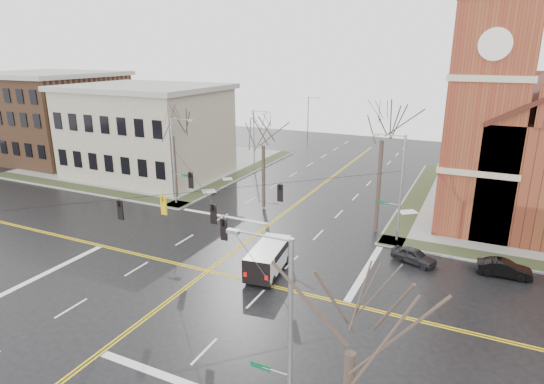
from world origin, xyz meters
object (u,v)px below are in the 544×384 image
at_px(parked_car_b, 504,269).
at_px(tree_nw_far, 172,132).
at_px(tree_se, 351,341).
at_px(signal_pole_se, 286,339).
at_px(tree_nw_near, 263,141).
at_px(tree_ne, 382,134).
at_px(signal_pole_ne, 399,186).
at_px(cargo_van, 269,256).
at_px(parked_car_a, 414,256).
at_px(streetlight_north_a, 255,137).
at_px(signal_pole_nw, 175,159).
at_px(streetlight_north_b, 309,118).

distance_m(parked_car_b, tree_nw_far, 33.39).
distance_m(tree_nw_far, tree_se, 37.92).
height_order(signal_pole_se, parked_car_b, signal_pole_se).
distance_m(parked_car_b, tree_se, 23.43).
bearing_deg(tree_nw_near, parked_car_b, -14.56).
distance_m(tree_nw_near, tree_ne, 12.03).
relative_size(signal_pole_ne, cargo_van, 1.65).
xyz_separation_m(parked_car_a, tree_se, (0.89, -21.36, 6.39)).
bearing_deg(parked_car_a, tree_nw_far, 97.60).
bearing_deg(cargo_van, tree_nw_near, 110.89).
bearing_deg(parked_car_b, tree_se, 163.59).
height_order(parked_car_b, tree_nw_near, tree_nw_near).
bearing_deg(streetlight_north_a, parked_car_a, -39.75).
relative_size(signal_pole_nw, signal_pole_se, 1.00).
xyz_separation_m(tree_nw_far, tree_se, (27.04, -26.58, -0.35)).
height_order(signal_pole_se, tree_se, tree_se).
xyz_separation_m(cargo_van, parked_car_a, (9.40, 5.95, -0.59)).
height_order(cargo_van, parked_car_a, cargo_van).
distance_m(signal_pole_nw, parked_car_b, 31.44).
bearing_deg(tree_ne, streetlight_north_a, 143.35).
distance_m(streetlight_north_a, tree_se, 48.43).
height_order(signal_pole_ne, streetlight_north_b, signal_pole_ne).
relative_size(tree_nw_near, tree_se, 1.00).
bearing_deg(tree_ne, streetlight_north_b, 119.81).
relative_size(parked_car_a, tree_nw_near, 0.36).
bearing_deg(tree_nw_near, streetlight_north_a, 120.65).
bearing_deg(signal_pole_ne, parked_car_a, -58.99).
xyz_separation_m(parked_car_a, parked_car_b, (6.22, 0.55, 0.02)).
bearing_deg(signal_pole_se, tree_nw_far, 134.23).
bearing_deg(cargo_van, signal_pole_nw, 141.01).
bearing_deg(signal_pole_se, tree_se, -32.21).
height_order(parked_car_a, tree_nw_near, tree_nw_near).
distance_m(streetlight_north_b, cargo_van, 48.40).
bearing_deg(streetlight_north_a, signal_pole_nw, -92.32).
bearing_deg(signal_pole_ne, parked_car_b, -19.71).
distance_m(streetlight_north_b, tree_nw_near, 34.79).
bearing_deg(cargo_van, tree_ne, 57.39).
xyz_separation_m(signal_pole_se, streetlight_north_b, (-21.97, 59.50, -0.48)).
height_order(streetlight_north_b, tree_ne, tree_ne).
xyz_separation_m(cargo_van, tree_nw_near, (-6.57, 12.27, 5.82)).
xyz_separation_m(streetlight_north_a, streetlight_north_b, (0.00, 20.00, 0.00)).
bearing_deg(tree_ne, parked_car_a, -51.46).
bearing_deg(streetlight_north_a, signal_pole_se, -60.91).
bearing_deg(parked_car_a, streetlight_north_b, 49.95).
xyz_separation_m(signal_pole_ne, streetlight_north_a, (-21.97, 16.50, -0.48)).
height_order(signal_pole_nw, tree_nw_far, tree_nw_far).
bearing_deg(cargo_van, streetlight_north_a, 112.21).
distance_m(streetlight_north_a, tree_nw_far, 15.23).
bearing_deg(parked_car_a, tree_ne, 57.45).
bearing_deg(signal_pole_nw, parked_car_b, -5.51).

